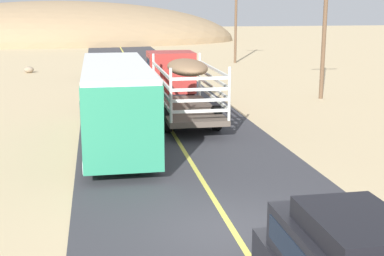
{
  "coord_description": "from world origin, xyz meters",
  "views": [
    {
      "loc": [
        -3.18,
        -12.01,
        5.48
      ],
      "look_at": [
        0.0,
        5.72,
        1.31
      ],
      "focal_mm": 50.18,
      "sensor_mm": 36.0,
      "label": 1
    }
  ],
  "objects_px": {
    "power_pole_mid": "(325,16)",
    "power_pole_far": "(236,14)",
    "car_far": "(108,69)",
    "livestock_truck": "(177,77)",
    "boulder_mid_field": "(29,70)",
    "bus": "(116,102)"
  },
  "relations": [
    {
      "from": "livestock_truck",
      "to": "boulder_mid_field",
      "type": "bearing_deg",
      "value": 117.63
    },
    {
      "from": "power_pole_mid",
      "to": "boulder_mid_field",
      "type": "bearing_deg",
      "value": 139.73
    },
    {
      "from": "livestock_truck",
      "to": "boulder_mid_field",
      "type": "xyz_separation_m",
      "value": [
        -9.45,
        18.05,
        -1.53
      ]
    },
    {
      "from": "boulder_mid_field",
      "to": "bus",
      "type": "bearing_deg",
      "value": -75.87
    },
    {
      "from": "car_far",
      "to": "livestock_truck",
      "type": "bearing_deg",
      "value": -76.77
    },
    {
      "from": "bus",
      "to": "boulder_mid_field",
      "type": "bearing_deg",
      "value": 104.13
    },
    {
      "from": "car_far",
      "to": "power_pole_mid",
      "type": "relative_size",
      "value": 0.49
    },
    {
      "from": "car_far",
      "to": "boulder_mid_field",
      "type": "bearing_deg",
      "value": 144.38
    },
    {
      "from": "livestock_truck",
      "to": "power_pole_mid",
      "type": "bearing_deg",
      "value": 15.03
    },
    {
      "from": "power_pole_far",
      "to": "car_far",
      "type": "bearing_deg",
      "value": -143.88
    },
    {
      "from": "bus",
      "to": "boulder_mid_field",
      "type": "relative_size",
      "value": 12.95
    },
    {
      "from": "car_far",
      "to": "power_pole_far",
      "type": "bearing_deg",
      "value": 36.12
    },
    {
      "from": "bus",
      "to": "power_pole_mid",
      "type": "xyz_separation_m",
      "value": [
        12.34,
        8.67,
        3.03
      ]
    },
    {
      "from": "car_far",
      "to": "power_pole_far",
      "type": "distance_m",
      "value": 15.6
    },
    {
      "from": "power_pole_mid",
      "to": "car_far",
      "type": "bearing_deg",
      "value": 137.57
    },
    {
      "from": "power_pole_mid",
      "to": "power_pole_far",
      "type": "height_order",
      "value": "power_pole_mid"
    },
    {
      "from": "livestock_truck",
      "to": "bus",
      "type": "height_order",
      "value": "bus"
    },
    {
      "from": "livestock_truck",
      "to": "car_far",
      "type": "xyz_separation_m",
      "value": [
        -3.19,
        13.57,
        -1.1
      ]
    },
    {
      "from": "bus",
      "to": "power_pole_far",
      "type": "distance_m",
      "value": 31.39
    },
    {
      "from": "livestock_truck",
      "to": "power_pole_far",
      "type": "bearing_deg",
      "value": 68.15
    },
    {
      "from": "power_pole_far",
      "to": "boulder_mid_field",
      "type": "height_order",
      "value": "power_pole_far"
    },
    {
      "from": "bus",
      "to": "power_pole_far",
      "type": "xyz_separation_m",
      "value": [
        12.34,
        28.72,
        2.84
      ]
    }
  ]
}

